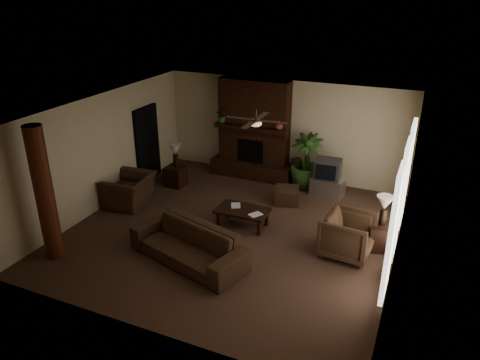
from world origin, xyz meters
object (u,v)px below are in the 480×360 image
at_px(floor_vase, 297,169).
at_px(lamp_right, 385,205).
at_px(floor_plant, 305,173).
at_px(armchair_right, 348,233).
at_px(side_table_right, 380,237).
at_px(sofa, 188,239).
at_px(log_column, 44,194).
at_px(tv_stand, 328,186).
at_px(lamp_left, 175,151).
at_px(armchair_left, 129,185).
at_px(ottoman, 287,195).
at_px(coffee_table, 243,211).
at_px(side_table_left, 176,176).

distance_m(floor_vase, lamp_right, 3.68).
bearing_deg(lamp_right, floor_plant, 134.46).
xyz_separation_m(armchair_right, side_table_right, (0.59, 0.53, -0.23)).
bearing_deg(sofa, log_column, -143.47).
relative_size(sofa, tv_stand, 2.96).
relative_size(tv_stand, floor_vase, 1.10).
distance_m(lamp_left, side_table_right, 5.82).
distance_m(armchair_left, ottoman, 4.00).
relative_size(tv_stand, side_table_right, 1.55).
xyz_separation_m(armchair_left, tv_stand, (4.48, 2.51, -0.26)).
xyz_separation_m(armchair_right, lamp_left, (-5.06, 1.70, 0.50)).
xyz_separation_m(floor_plant, side_table_right, (2.33, -2.42, -0.15)).
distance_m(coffee_table, ottoman, 1.68).
bearing_deg(lamp_left, lamp_right, -11.19).
bearing_deg(armchair_left, ottoman, 108.13).
height_order(tv_stand, side_table_right, side_table_right).
bearing_deg(lamp_left, armchair_left, -106.69).
bearing_deg(lamp_left, ottoman, 2.45).
xyz_separation_m(armchair_right, side_table_left, (-5.06, 1.64, -0.23)).
distance_m(floor_plant, side_table_left, 3.57).
distance_m(sofa, side_table_left, 3.79).
bearing_deg(tv_stand, side_table_left, -158.11).
height_order(log_column, lamp_left, log_column).
xyz_separation_m(armchair_right, lamp_right, (0.59, 0.58, 0.50)).
xyz_separation_m(ottoman, floor_vase, (-0.13, 1.28, 0.23)).
distance_m(log_column, ottoman, 5.72).
bearing_deg(log_column, tv_stand, 48.87).
xyz_separation_m(coffee_table, side_table_left, (-2.61, 1.38, -0.10)).
bearing_deg(armchair_left, tv_stand, 112.81).
relative_size(log_column, floor_plant, 1.85).
relative_size(armchair_right, side_table_left, 1.83).
bearing_deg(coffee_table, sofa, -104.66).
bearing_deg(lamp_right, log_column, -153.71).
bearing_deg(armchair_right, tv_stand, 25.57).
distance_m(ottoman, tv_stand, 1.20).
xyz_separation_m(coffee_table, lamp_right, (3.04, 0.32, 0.63)).
distance_m(side_table_right, lamp_right, 0.73).
height_order(ottoman, lamp_left, lamp_left).
xyz_separation_m(side_table_left, side_table_right, (5.65, -1.11, 0.00)).
xyz_separation_m(log_column, lamp_left, (0.45, 4.13, -0.40)).
distance_m(side_table_left, side_table_right, 5.76).
relative_size(coffee_table, floor_vase, 1.56).
bearing_deg(armchair_right, lamp_left, 75.82).
height_order(armchair_right, lamp_right, lamp_right).
relative_size(side_table_left, side_table_right, 1.00).
relative_size(sofa, side_table_right, 4.58).
relative_size(armchair_right, ottoman, 1.68).
relative_size(coffee_table, tv_stand, 1.41).
bearing_deg(side_table_left, lamp_left, 93.33).
distance_m(armchair_left, lamp_left, 1.66).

